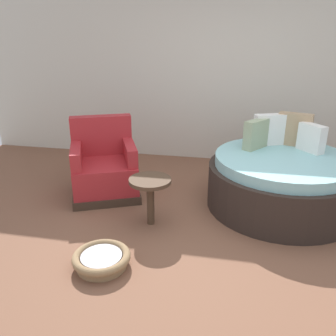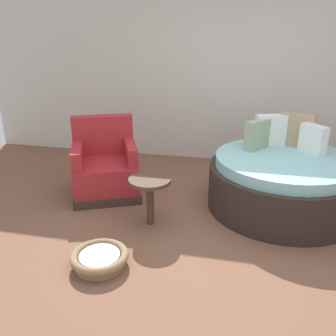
{
  "view_description": "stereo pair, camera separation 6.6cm",
  "coord_description": "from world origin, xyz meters",
  "px_view_note": "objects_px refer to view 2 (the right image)",
  "views": [
    {
      "loc": [
        0.17,
        -2.97,
        1.92
      ],
      "look_at": [
        -0.52,
        0.48,
        0.55
      ],
      "focal_mm": 37.28,
      "sensor_mm": 36.0,
      "label": 1
    },
    {
      "loc": [
        0.23,
        -2.95,
        1.92
      ],
      "look_at": [
        -0.52,
        0.48,
        0.55
      ],
      "focal_mm": 37.28,
      "sensor_mm": 36.0,
      "label": 2
    }
  ],
  "objects_px": {
    "red_armchair": "(105,168)",
    "side_table": "(150,187)",
    "round_daybed": "(282,181)",
    "pet_basket": "(100,258)"
  },
  "relations": [
    {
      "from": "pet_basket",
      "to": "red_armchair",
      "type": "bearing_deg",
      "value": 109.34
    },
    {
      "from": "round_daybed",
      "to": "pet_basket",
      "type": "bearing_deg",
      "value": -137.41
    },
    {
      "from": "round_daybed",
      "to": "pet_basket",
      "type": "height_order",
      "value": "round_daybed"
    },
    {
      "from": "pet_basket",
      "to": "side_table",
      "type": "relative_size",
      "value": 0.98
    },
    {
      "from": "round_daybed",
      "to": "pet_basket",
      "type": "xyz_separation_m",
      "value": [
        -1.63,
        -1.5,
        -0.25
      ]
    },
    {
      "from": "round_daybed",
      "to": "red_armchair",
      "type": "distance_m",
      "value": 2.14
    },
    {
      "from": "red_armchair",
      "to": "side_table",
      "type": "xyz_separation_m",
      "value": [
        0.75,
        -0.64,
        0.1
      ]
    },
    {
      "from": "round_daybed",
      "to": "side_table",
      "type": "relative_size",
      "value": 3.23
    },
    {
      "from": "red_armchair",
      "to": "pet_basket",
      "type": "height_order",
      "value": "red_armchair"
    },
    {
      "from": "side_table",
      "to": "pet_basket",
      "type": "bearing_deg",
      "value": -107.07
    }
  ]
}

